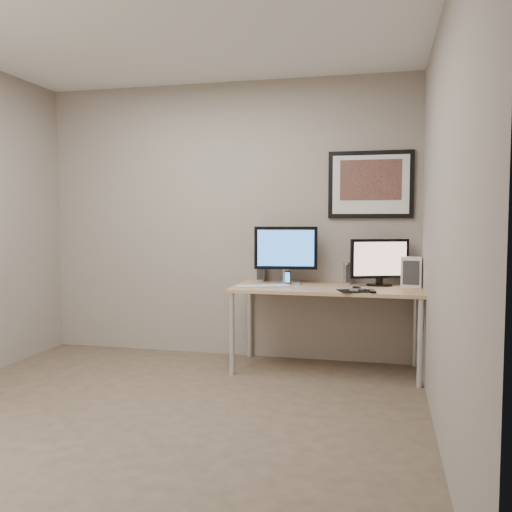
% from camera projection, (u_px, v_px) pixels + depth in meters
% --- Properties ---
extents(floor, '(3.60, 3.60, 0.00)m').
position_uv_depth(floor, '(155.00, 416.00, 3.62)').
color(floor, brown).
rests_on(floor, ground).
extents(room, '(3.60, 3.60, 3.60)m').
position_uv_depth(room, '(178.00, 174.00, 3.94)').
color(room, white).
rests_on(room, ground).
extents(desk, '(1.60, 0.70, 0.73)m').
position_uv_depth(desk, '(327.00, 295.00, 4.66)').
color(desk, '#A57D50').
rests_on(desk, floor).
extents(framed_art, '(0.75, 0.04, 0.60)m').
position_uv_depth(framed_art, '(371.00, 184.00, 4.83)').
color(framed_art, black).
rests_on(framed_art, room).
extents(monitor_large, '(0.57, 0.22, 0.52)m').
position_uv_depth(monitor_large, '(286.00, 252.00, 4.86)').
color(monitor_large, silver).
rests_on(monitor_large, desk).
extents(monitor_tv, '(0.50, 0.22, 0.41)m').
position_uv_depth(monitor_tv, '(380.00, 261.00, 4.70)').
color(monitor_tv, black).
rests_on(monitor_tv, desk).
extents(speaker_left, '(0.08, 0.08, 0.20)m').
position_uv_depth(speaker_left, '(261.00, 270.00, 5.09)').
color(speaker_left, silver).
rests_on(speaker_left, desk).
extents(speaker_right, '(0.10, 0.10, 0.19)m').
position_uv_depth(speaker_right, '(348.00, 273.00, 4.86)').
color(speaker_right, silver).
rests_on(speaker_right, desk).
extents(phone_dock, '(0.07, 0.07, 0.13)m').
position_uv_depth(phone_dock, '(288.00, 278.00, 4.76)').
color(phone_dock, black).
rests_on(phone_dock, desk).
extents(keyboard, '(0.48, 0.29, 0.02)m').
position_uv_depth(keyboard, '(262.00, 286.00, 4.64)').
color(keyboard, silver).
rests_on(keyboard, desk).
extents(mousepad, '(0.32, 0.30, 0.00)m').
position_uv_depth(mousepad, '(355.00, 291.00, 4.37)').
color(mousepad, black).
rests_on(mousepad, desk).
extents(mouse, '(0.11, 0.14, 0.04)m').
position_uv_depth(mouse, '(357.00, 288.00, 4.39)').
color(mouse, black).
rests_on(mouse, mousepad).
extents(remote, '(0.07, 0.17, 0.02)m').
position_uv_depth(remote, '(372.00, 291.00, 4.32)').
color(remote, black).
rests_on(remote, desk).
extents(fan_unit, '(0.18, 0.13, 0.26)m').
position_uv_depth(fan_unit, '(411.00, 272.00, 4.64)').
color(fan_unit, silver).
rests_on(fan_unit, desk).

